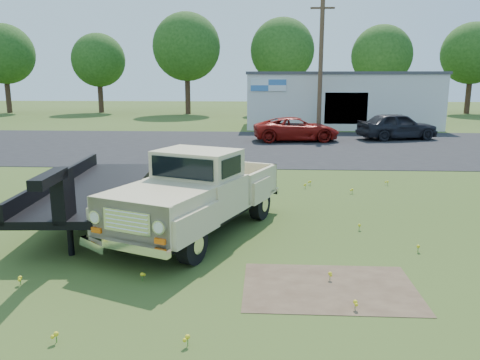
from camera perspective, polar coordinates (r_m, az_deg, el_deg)
name	(u,v)px	position (r m, az deg, el deg)	size (l,w,h in m)	color
ground	(250,232)	(11.26, 1.20, -6.34)	(140.00, 140.00, 0.00)	#344B18
asphalt_lot	(259,146)	(25.92, 2.36, 4.19)	(90.00, 14.00, 0.02)	black
dirt_patch_a	(329,288)	(8.54, 10.84, -12.78)	(3.00, 2.00, 0.01)	#4F3A2A
dirt_patch_b	(190,196)	(14.81, -6.09, -1.89)	(2.20, 1.60, 0.01)	#4F3A2A
commercial_building	(338,99)	(38.12, 11.85, 9.65)	(14.20, 8.20, 4.15)	silver
utility_pole_mid	(321,64)	(32.90, 9.81, 13.74)	(1.60, 0.30, 9.00)	#4B3123
treeline_a	(4,54)	(58.14, -26.83, 13.54)	(6.40, 6.40, 9.52)	#3C261B
treeline_b	(98,60)	(54.88, -16.88, 13.79)	(5.76, 5.76, 8.57)	#3C261B
treeline_c	(187,47)	(50.98, -6.52, 15.81)	(7.04, 7.04, 10.47)	#3C261B
treeline_d	(282,50)	(51.29, 5.19, 15.46)	(6.72, 6.72, 10.00)	#3C261B
treeline_e	(382,56)	(51.08, 16.88, 14.31)	(6.08, 6.08, 9.04)	#3C261B
treeline_f	(472,53)	(56.55, 26.47, 13.65)	(6.40, 6.40, 9.52)	#3C261B
vintage_pickup_truck	(198,192)	(10.94, -5.14, -1.48)	(2.15, 5.52, 2.00)	#CABA87
flatbed_trailer	(103,183)	(12.62, -16.33, -0.32)	(2.33, 7.00, 1.91)	black
red_pickup	(296,129)	(28.02, 6.87, 6.14)	(2.32, 5.02, 1.40)	maroon
dark_sedan	(397,126)	(30.12, 18.60, 6.23)	(1.92, 4.77, 1.63)	black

